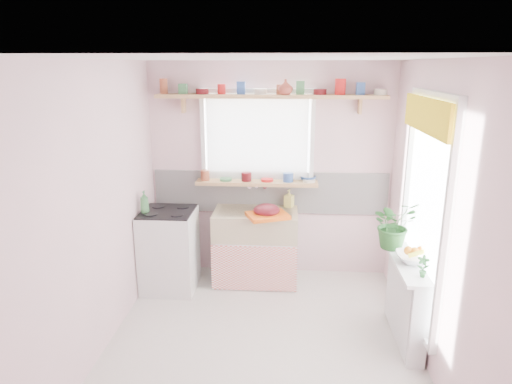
{
  "coord_description": "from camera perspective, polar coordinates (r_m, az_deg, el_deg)",
  "views": [
    {
      "loc": [
        0.2,
        -3.6,
        2.45
      ],
      "look_at": [
        -0.09,
        0.55,
        1.29
      ],
      "focal_mm": 32.0,
      "sensor_mm": 36.0,
      "label": 1
    }
  ],
  "objects": [
    {
      "name": "cooker",
      "position": [
        5.22,
        -10.78,
        -7.09
      ],
      "size": [
        0.58,
        0.58,
        0.93
      ],
      "color": "white",
      "rests_on": "ground"
    },
    {
      "name": "sill_crockery",
      "position": [
        5.24,
        -0.44,
        1.96
      ],
      "size": [
        1.35,
        0.11,
        0.12
      ],
      "color": "#A55133",
      "rests_on": "windowsill"
    },
    {
      "name": "cooker_bottle",
      "position": [
        5.02,
        -13.78,
        -1.23
      ],
      "size": [
        0.1,
        0.1,
        0.24
      ],
      "primitive_type": "imported",
      "rotation": [
        0.0,
        0.0,
        -0.03
      ],
      "color": "#41834A",
      "rests_on": "cooker"
    },
    {
      "name": "windowsill",
      "position": [
        5.26,
        0.1,
        1.17
      ],
      "size": [
        1.4,
        0.22,
        0.04
      ],
      "primitive_type": "cube",
      "color": "tan",
      "rests_on": "room"
    },
    {
      "name": "pine_shelf",
      "position": [
        5.08,
        1.82,
        11.87
      ],
      "size": [
        2.52,
        0.24,
        0.04
      ],
      "primitive_type": "cube",
      "color": "tan",
      "rests_on": "room"
    },
    {
      "name": "sill_cup",
      "position": [
        5.29,
        4.21,
        2.01
      ],
      "size": [
        0.17,
        0.17,
        0.1
      ],
      "primitive_type": "imported",
      "rotation": [
        0.0,
        0.0,
        -0.43
      ],
      "color": "beige",
      "rests_on": "windowsill"
    },
    {
      "name": "sink_unit",
      "position": [
        5.31,
        -0.05,
        -6.76
      ],
      "size": [
        0.95,
        0.65,
        1.11
      ],
      "color": "white",
      "rests_on": "ground"
    },
    {
      "name": "colander",
      "position": [
        5.0,
        1.33,
        -2.28
      ],
      "size": [
        0.32,
        0.32,
        0.13
      ],
      "primitive_type": "ellipsoid",
      "rotation": [
        0.0,
        0.0,
        0.09
      ],
      "color": "#5B0F19",
      "rests_on": "sink_unit"
    },
    {
      "name": "radiator_ledge",
      "position": [
        4.46,
        18.26,
        -12.7
      ],
      "size": [
        0.22,
        0.95,
        0.78
      ],
      "color": "white",
      "rests_on": "ground"
    },
    {
      "name": "dish_tray",
      "position": [
        4.96,
        1.46,
        -2.96
      ],
      "size": [
        0.52,
        0.46,
        0.04
      ],
      "primitive_type": "cube",
      "rotation": [
        0.0,
        0.0,
        0.39
      ],
      "color": "orange",
      "rests_on": "sink_unit"
    },
    {
      "name": "shelf_crockery",
      "position": [
        5.08,
        1.33,
        12.71
      ],
      "size": [
        2.47,
        0.11,
        0.12
      ],
      "color": "#A55133",
      "rests_on": "pine_shelf"
    },
    {
      "name": "herb_pot",
      "position": [
        4.0,
        20.15,
        -8.73
      ],
      "size": [
        0.11,
        0.09,
        0.19
      ],
      "primitive_type": "imported",
      "rotation": [
        0.0,
        0.0,
        -0.31
      ],
      "color": "#28652C",
      "rests_on": "radiator_ledge"
    },
    {
      "name": "fruit_bowl",
      "position": [
        4.29,
        19.17,
        -7.79
      ],
      "size": [
        0.32,
        0.32,
        0.08
      ],
      "primitive_type": "imported",
      "rotation": [
        0.0,
        0.0,
        0.02
      ],
      "color": "silver",
      "rests_on": "radiator_ledge"
    },
    {
      "name": "soap_bottle_sink",
      "position": [
        5.32,
        4.15,
        -0.8
      ],
      "size": [
        0.12,
        0.13,
        0.21
      ],
      "primitive_type": "imported",
      "rotation": [
        0.0,
        0.0,
        -0.42
      ],
      "color": "#E0D863",
      "rests_on": "sink_unit"
    },
    {
      "name": "fruit",
      "position": [
        4.27,
        19.3,
        -7.0
      ],
      "size": [
        0.2,
        0.14,
        0.1
      ],
      "color": "orange",
      "rests_on": "fruit_bowl"
    },
    {
      "name": "shelf_vase",
      "position": [
        5.01,
        3.71,
        12.96
      ],
      "size": [
        0.18,
        0.18,
        0.16
      ],
      "primitive_type": "imported",
      "rotation": [
        0.0,
        0.0,
        0.16
      ],
      "color": "#9C3E30",
      "rests_on": "pine_shelf"
    },
    {
      "name": "jade_plant",
      "position": [
        4.48,
        16.88,
        -3.86
      ],
      "size": [
        0.53,
        0.49,
        0.47
      ],
      "primitive_type": "imported",
      "rotation": [
        0.0,
        0.0,
        0.36
      ],
      "color": "#245A24",
      "rests_on": "radiator_ledge"
    },
    {
      "name": "room",
      "position": [
        4.61,
        9.66,
        1.83
      ],
      "size": [
        3.2,
        3.2,
        3.2
      ],
      "color": "silver",
      "rests_on": "ground"
    },
    {
      "name": "sill_bowl",
      "position": [
        5.3,
        6.53,
        1.71
      ],
      "size": [
        0.24,
        0.24,
        0.06
      ],
      "primitive_type": "imported",
      "rotation": [
        0.0,
        0.0,
        -0.43
      ],
      "color": "#2D5494",
      "rests_on": "windowsill"
    }
  ]
}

